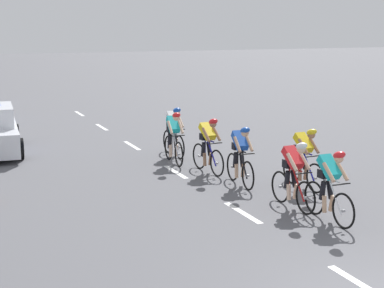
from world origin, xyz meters
name	(u,v)px	position (x,y,z in m)	size (l,w,h in m)	color
lane_markings_centre	(175,172)	(0.00, 9.06, 0.00)	(0.14, 25.60, 0.01)	white
cyclist_lead	(330,184)	(1.35, 3.86, 0.79)	(0.42, 1.72, 1.56)	black
cyclist_second	(294,174)	(1.16, 4.92, 0.79)	(0.42, 1.72, 1.56)	black
cyclist_third	(304,157)	(2.30, 6.27, 0.79)	(0.43, 1.72, 1.56)	black
cyclist_fourth	(241,155)	(0.99, 7.11, 0.79)	(0.44, 1.72, 1.56)	black
cyclist_fifth	(208,144)	(0.79, 8.64, 0.79)	(0.44, 1.72, 1.56)	black
cyclist_sixth	(174,137)	(0.34, 10.07, 0.79)	(0.43, 1.72, 1.56)	black
cyclist_seventh	(174,131)	(0.71, 11.01, 0.79)	(0.42, 1.72, 1.56)	black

